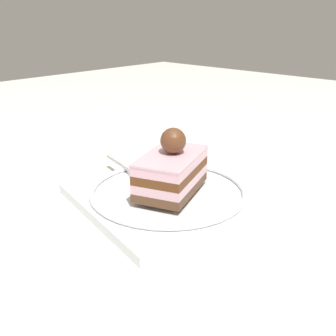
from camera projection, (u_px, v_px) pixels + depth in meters
The scene contains 4 objects.
ground_plane at pixel (192, 202), 0.56m from camera, with size 2.40×2.40×0.00m, color silver.
dessert_plate at pixel (168, 195), 0.56m from camera, with size 0.27×0.27×0.02m.
cake_slice at pixel (171, 170), 0.54m from camera, with size 0.10×0.13×0.09m.
fork at pixel (127, 168), 0.62m from camera, with size 0.13×0.04×0.00m.
Camera 1 is at (-0.32, 0.39, 0.25)m, focal length 42.97 mm.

